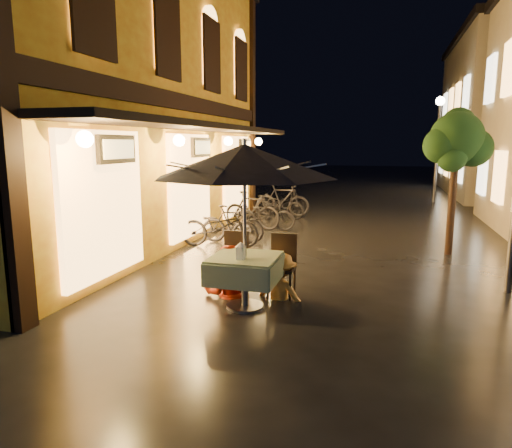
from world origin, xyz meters
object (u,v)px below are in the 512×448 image
(cafe_table, at_px, (245,269))
(person_yellow, at_px, (281,255))
(bicycle_0, at_px, (220,227))
(patio_umbrella, at_px, (244,161))
(table_lantern, at_px, (241,250))
(person_orange, at_px, (227,246))

(cafe_table, distance_m, person_yellow, 0.71)
(cafe_table, relative_size, bicycle_0, 0.54)
(patio_umbrella, bearing_deg, bicycle_0, 115.37)
(table_lantern, relative_size, person_orange, 0.16)
(cafe_table, height_order, person_orange, person_orange)
(table_lantern, bearing_deg, patio_umbrella, 90.00)
(cafe_table, bearing_deg, table_lantern, -90.00)
(patio_umbrella, height_order, table_lantern, patio_umbrella)
(patio_umbrella, xyz_separation_m, table_lantern, (-0.00, -0.19, -1.23))
(patio_umbrella, xyz_separation_m, person_orange, (-0.44, 0.50, -1.36))
(cafe_table, xyz_separation_m, person_yellow, (0.41, 0.57, 0.11))
(person_orange, distance_m, person_yellow, 0.86)
(patio_umbrella, relative_size, person_orange, 1.65)
(cafe_table, bearing_deg, person_orange, 131.56)
(person_yellow, bearing_deg, cafe_table, 64.69)
(person_orange, relative_size, person_yellow, 1.14)
(cafe_table, xyz_separation_m, person_orange, (-0.44, 0.50, 0.20))
(table_lantern, distance_m, person_orange, 0.83)
(patio_umbrella, distance_m, person_yellow, 1.62)
(cafe_table, height_order, patio_umbrella, patio_umbrella)
(patio_umbrella, bearing_deg, table_lantern, -90.00)
(patio_umbrella, distance_m, person_orange, 1.51)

